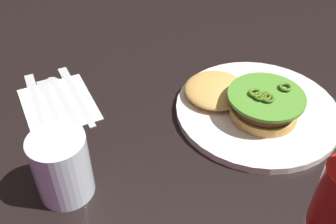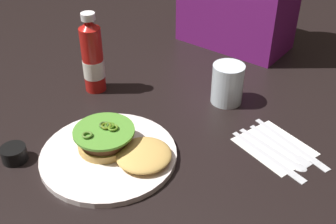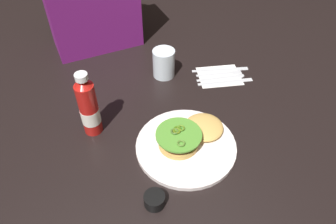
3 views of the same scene
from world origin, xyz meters
name	(u,v)px [view 3 (image 3 of 3)]	position (x,y,z in m)	size (l,w,h in m)	color
ground_plane	(170,118)	(0.00, 0.00, 0.00)	(3.00, 3.00, 0.00)	black
dinner_plate	(186,146)	(-0.01, -0.13, 0.01)	(0.30, 0.30, 0.01)	white
burger_sandwich	(188,134)	(0.01, -0.11, 0.03)	(0.22, 0.15, 0.05)	tan
ketchup_bottle	(89,108)	(-0.24, 0.06, 0.09)	(0.06, 0.06, 0.22)	#B51713
water_glass	(164,63)	(0.08, 0.22, 0.05)	(0.08, 0.08, 0.11)	silver
condiment_cup	(155,200)	(-0.16, -0.26, 0.02)	(0.05, 0.05, 0.03)	black
napkin	(219,76)	(0.26, 0.12, 0.00)	(0.16, 0.13, 0.00)	white
butter_knife	(229,81)	(0.28, 0.08, 0.00)	(0.20, 0.07, 0.00)	silver
spoon_utensil	(228,76)	(0.29, 0.10, 0.00)	(0.18, 0.06, 0.00)	silver
fork_utensil	(223,73)	(0.28, 0.13, 0.00)	(0.17, 0.07, 0.00)	silver
steak_knife	(224,69)	(0.30, 0.15, 0.00)	(0.21, 0.09, 0.00)	silver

